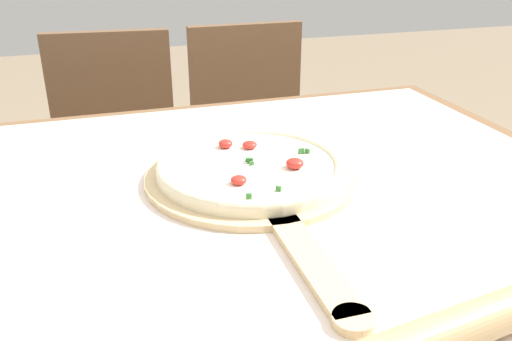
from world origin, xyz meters
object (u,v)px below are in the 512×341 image
Objects in this scene: chair_left at (117,157)px; chair_right at (254,141)px; pizza at (251,166)px; pizza_peel at (255,182)px; rolling_pin at (434,338)px.

chair_left is 1.00× the size of chair_right.
pizza is 0.37× the size of chair_right.
chair_right is (0.25, 0.83, -0.26)m from pizza_peel.
chair_left is at bearing 179.42° from chair_right.
rolling_pin is 1.31m from chair_right.
chair_left is 0.45m from chair_right.
pizza is 0.84× the size of rolling_pin.
rolling_pin is (0.06, -0.46, -0.00)m from pizza.
pizza_peel is at bearing -107.42° from chair_right.
chair_right reaches higher than rolling_pin.
chair_left is at bearing 104.10° from pizza.
chair_right is (0.25, 0.80, -0.28)m from pizza.
chair_right is (0.45, 0.00, 0.00)m from chair_left.
rolling_pin is at bearing -99.36° from chair_right.
chair_left is at bearing 101.45° from rolling_pin.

